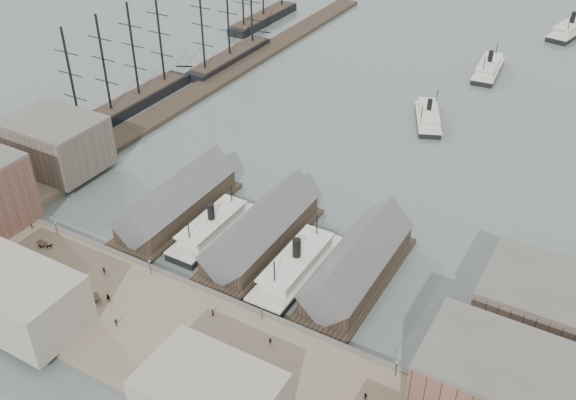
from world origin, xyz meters
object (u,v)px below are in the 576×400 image
Objects in this scene: ferry_docked_west at (212,228)px; horse_cart_center at (104,297)px; horse_cart_left at (48,245)px; horse_cart_right at (182,359)px.

ferry_docked_west is 5.76× the size of horse_cart_center.
horse_cart_center is at bearing -101.85° from horse_cart_left.
ferry_docked_west is 39.85m from horse_cart_left.
horse_cart_right is at bearing -73.44° from horse_cart_center.
ferry_docked_west is 33.63m from horse_cart_center.
horse_cart_left is (-29.97, -26.26, 0.44)m from ferry_docked_west.
ferry_docked_west is 43.87m from horse_cart_right.
ferry_docked_west is 5.84× the size of horse_cart_right.
horse_cart_left is at bearing -138.78° from ferry_docked_west.
horse_cart_center is at bearing -98.55° from ferry_docked_west.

